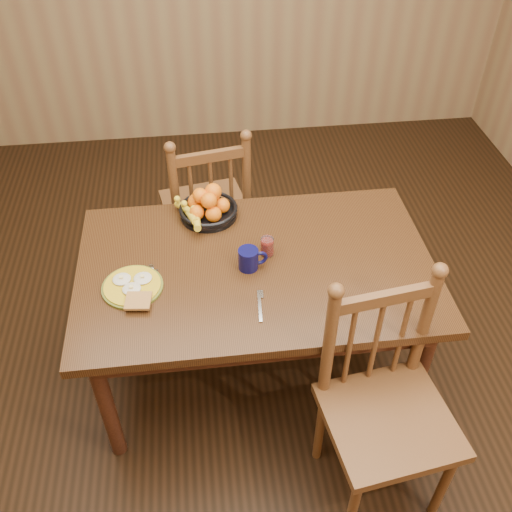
{
  "coord_description": "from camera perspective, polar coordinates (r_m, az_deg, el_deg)",
  "views": [
    {
      "loc": [
        -0.23,
        -1.87,
        2.49
      ],
      "look_at": [
        0.0,
        0.0,
        0.8
      ],
      "focal_mm": 40.0,
      "sensor_mm": 36.0,
      "label": 1
    }
  ],
  "objects": [
    {
      "name": "fruit_bowl",
      "position": [
        2.81,
        -4.94,
        4.89
      ],
      "size": [
        0.32,
        0.32,
        0.17
      ],
      "color": "black",
      "rests_on": "dining_table"
    },
    {
      "name": "spoon",
      "position": [
        2.56,
        -10.37,
        -1.51
      ],
      "size": [
        0.05,
        0.16,
        0.01
      ],
      "rotation": [
        0.0,
        0.0,
        -0.24
      ],
      "color": "silver",
      "rests_on": "dining_table"
    },
    {
      "name": "juice_glass",
      "position": [
        2.59,
        1.12,
        0.9
      ],
      "size": [
        0.06,
        0.06,
        0.09
      ],
      "color": "silver",
      "rests_on": "dining_table"
    },
    {
      "name": "coffee_mug",
      "position": [
        2.51,
        -0.67,
        -0.27
      ],
      "size": [
        0.13,
        0.09,
        0.1
      ],
      "color": "#0A0A39",
      "rests_on": "dining_table"
    },
    {
      "name": "chair_far",
      "position": [
        3.29,
        -4.9,
        4.68
      ],
      "size": [
        0.54,
        0.53,
        1.04
      ],
      "rotation": [
        0.0,
        0.0,
        3.32
      ],
      "color": "#4F2F17",
      "rests_on": "ground"
    },
    {
      "name": "room",
      "position": [
        2.2,
        0.0,
        10.71
      ],
      "size": [
        4.52,
        5.02,
        2.72
      ],
      "color": "black",
      "rests_on": "ground"
    },
    {
      "name": "fork",
      "position": [
        2.38,
        0.41,
        -4.81
      ],
      "size": [
        0.04,
        0.18,
        0.0
      ],
      "rotation": [
        0.0,
        0.0,
        -0.08
      ],
      "color": "silver",
      "rests_on": "dining_table"
    },
    {
      "name": "chair_near",
      "position": [
        2.4,
        12.77,
        -14.6
      ],
      "size": [
        0.55,
        0.53,
        1.08
      ],
      "rotation": [
        0.0,
        0.0,
        0.14
      ],
      "color": "#4F2F17",
      "rests_on": "ground"
    },
    {
      "name": "breakfast_plate",
      "position": [
        2.5,
        -12.22,
        -3.01
      ],
      "size": [
        0.26,
        0.29,
        0.04
      ],
      "color": "#59601E",
      "rests_on": "dining_table"
    },
    {
      "name": "dining_table",
      "position": [
        2.62,
        0.0,
        -2.19
      ],
      "size": [
        1.6,
        1.0,
        0.75
      ],
      "color": "black",
      "rests_on": "ground"
    }
  ]
}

